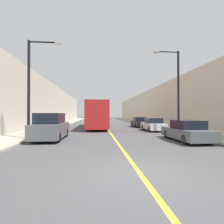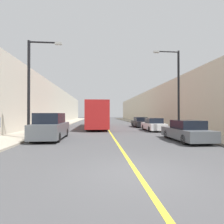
{
  "view_description": "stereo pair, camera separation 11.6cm",
  "coord_description": "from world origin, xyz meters",
  "px_view_note": "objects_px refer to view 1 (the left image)",
  "views": [
    {
      "loc": [
        -1.39,
        -5.52,
        1.91
      ],
      "look_at": [
        0.01,
        10.1,
        2.07
      ],
      "focal_mm": 28.0,
      "sensor_mm": 36.0,
      "label": 1
    },
    {
      "loc": [
        -1.27,
        -5.53,
        1.91
      ],
      "look_at": [
        0.01,
        10.1,
        2.07
      ],
      "focal_mm": 28.0,
      "sensor_mm": 36.0,
      "label": 2
    }
  ],
  "objects_px": {
    "street_lamp_right": "(176,86)",
    "car_right_near": "(186,132)",
    "street_lamp_left": "(32,82)",
    "bus": "(97,115)",
    "car_right_mid": "(153,125)",
    "car_right_far": "(140,122)",
    "parked_suv_left": "(51,127)"
  },
  "relations": [
    {
      "from": "bus",
      "to": "car_right_mid",
      "type": "relative_size",
      "value": 3.0
    },
    {
      "from": "car_right_mid",
      "to": "street_lamp_left",
      "type": "bearing_deg",
      "value": -152.24
    },
    {
      "from": "car_right_mid",
      "to": "car_right_far",
      "type": "height_order",
      "value": "same"
    },
    {
      "from": "bus",
      "to": "street_lamp_right",
      "type": "height_order",
      "value": "street_lamp_right"
    },
    {
      "from": "street_lamp_right",
      "to": "car_right_near",
      "type": "bearing_deg",
      "value": -106.62
    },
    {
      "from": "parked_suv_left",
      "to": "car_right_far",
      "type": "bearing_deg",
      "value": 50.14
    },
    {
      "from": "car_right_near",
      "to": "street_lamp_right",
      "type": "relative_size",
      "value": 0.59
    },
    {
      "from": "bus",
      "to": "street_lamp_left",
      "type": "xyz_separation_m",
      "value": [
        -4.82,
        -10.87,
        2.45
      ]
    },
    {
      "from": "street_lamp_right",
      "to": "parked_suv_left",
      "type": "bearing_deg",
      "value": -166.75
    },
    {
      "from": "street_lamp_right",
      "to": "car_right_far",
      "type": "bearing_deg",
      "value": 98.24
    },
    {
      "from": "bus",
      "to": "parked_suv_left",
      "type": "distance_m",
      "value": 11.45
    },
    {
      "from": "bus",
      "to": "car_right_near",
      "type": "bearing_deg",
      "value": -63.38
    },
    {
      "from": "parked_suv_left",
      "to": "street_lamp_left",
      "type": "xyz_separation_m",
      "value": [
        -1.38,
        0.01,
        3.35
      ]
    },
    {
      "from": "street_lamp_right",
      "to": "car_right_mid",
      "type": "bearing_deg",
      "value": 109.62
    },
    {
      "from": "car_right_far",
      "to": "car_right_mid",
      "type": "bearing_deg",
      "value": -88.77
    },
    {
      "from": "bus",
      "to": "car_right_far",
      "type": "relative_size",
      "value": 2.91
    },
    {
      "from": "car_right_mid",
      "to": "street_lamp_right",
      "type": "relative_size",
      "value": 0.54
    },
    {
      "from": "car_right_near",
      "to": "car_right_mid",
      "type": "height_order",
      "value": "car_right_near"
    },
    {
      "from": "bus",
      "to": "street_lamp_right",
      "type": "distance_m",
      "value": 11.51
    },
    {
      "from": "bus",
      "to": "parked_suv_left",
      "type": "height_order",
      "value": "bus"
    },
    {
      "from": "car_right_near",
      "to": "car_right_far",
      "type": "distance_m",
      "value": 13.1
    },
    {
      "from": "bus",
      "to": "car_right_near",
      "type": "distance_m",
      "value": 13.98
    },
    {
      "from": "parked_suv_left",
      "to": "car_right_far",
      "type": "relative_size",
      "value": 1.08
    },
    {
      "from": "car_right_far",
      "to": "street_lamp_right",
      "type": "height_order",
      "value": "street_lamp_right"
    },
    {
      "from": "car_right_far",
      "to": "street_lamp_left",
      "type": "xyz_separation_m",
      "value": [
        -11.01,
        -11.52,
        3.6
      ]
    },
    {
      "from": "car_right_mid",
      "to": "street_lamp_left",
      "type": "distance_m",
      "value": 13.09
    },
    {
      "from": "street_lamp_left",
      "to": "car_right_far",
      "type": "bearing_deg",
      "value": 46.29
    },
    {
      "from": "parked_suv_left",
      "to": "car_right_near",
      "type": "relative_size",
      "value": 1.04
    },
    {
      "from": "parked_suv_left",
      "to": "street_lamp_right",
      "type": "height_order",
      "value": "street_lamp_right"
    },
    {
      "from": "car_right_near",
      "to": "bus",
      "type": "bearing_deg",
      "value": 116.62
    },
    {
      "from": "street_lamp_right",
      "to": "street_lamp_left",
      "type": "bearing_deg",
      "value": -168.24
    },
    {
      "from": "parked_suv_left",
      "to": "car_right_near",
      "type": "height_order",
      "value": "parked_suv_left"
    }
  ]
}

